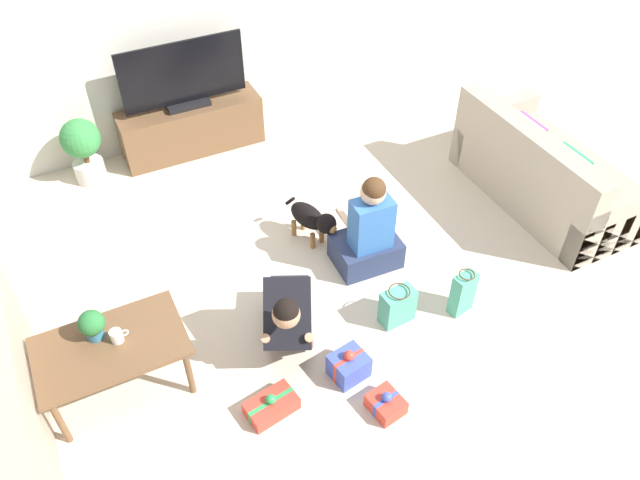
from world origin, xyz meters
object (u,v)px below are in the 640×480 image
coffee_table (111,350)px  tv_console (192,128)px  gift_box_c (349,366)px  tabletop_plant (92,324)px  dog (313,219)px  gift_box_b (386,404)px  potted_plant_back_left (83,147)px  person_kneeling (289,313)px  person_sitting (368,234)px  gift_bag_b (397,306)px  gift_bag_a (463,293)px  tv (184,78)px  mug (117,336)px  sofa_right (544,173)px  gift_box_a (271,405)px

coffee_table → tv_console: tv_console is taller
gift_box_c → tabletop_plant: (-1.50, 0.69, 0.50)m
coffee_table → tabletop_plant: (-0.06, 0.10, 0.18)m
gift_box_c → dog: bearing=74.5°
coffee_table → gift_box_b: coffee_table is taller
potted_plant_back_left → person_kneeling: size_ratio=0.79×
tv_console → person_sitting: size_ratio=1.55×
person_kneeling → tabletop_plant: person_kneeling is taller
gift_bag_b → potted_plant_back_left: bearing=121.5°
gift_box_c → gift_bag_a: size_ratio=0.70×
person_sitting → tv: bearing=-68.2°
tv_console → dog: size_ratio=2.46×
person_sitting → mug: size_ratio=7.51×
person_kneeling → tabletop_plant: 1.30m
sofa_right → tv: (-2.60, 2.19, 0.50)m
tv_console → coffee_table: bearing=-117.6°
coffee_table → gift_box_c: size_ratio=3.45×
coffee_table → gift_bag_a: bearing=-10.1°
coffee_table → gift_box_b: bearing=-31.7°
dog → gift_box_a: size_ratio=1.54×
coffee_table → gift_bag_b: (2.00, -0.31, -0.27)m
sofa_right → tabletop_plant: (-3.99, -0.25, 0.31)m
coffee_table → potted_plant_back_left: size_ratio=1.47×
person_kneeling → gift_bag_a: size_ratio=2.06×
tv_console → gift_bag_a: (1.16, -2.99, -0.06)m
potted_plant_back_left → person_sitting: 2.83m
tv_console → gift_bag_a: bearing=-68.8°
coffee_table → potted_plant_back_left: (0.28, 2.49, -0.05)m
gift_bag_b → mug: bearing=170.6°
coffee_table → mug: 0.12m
gift_box_c → potted_plant_back_left: bearing=110.5°
tv_console → person_kneeling: 2.70m
mug → gift_box_a: bearing=-38.8°
gift_bag_a → gift_bag_b: (-0.49, 0.13, -0.04)m
gift_bag_a → mug: size_ratio=3.30×
gift_box_a → mug: 1.10m
mug → gift_bag_b: bearing=-9.4°
person_sitting → gift_box_c: bearing=57.0°
sofa_right → person_sitting: 1.84m
gift_box_c → gift_bag_a: gift_bag_a is taller
coffee_table → tabletop_plant: tabletop_plant is taller
dog → coffee_table: bearing=-176.4°
tv → gift_box_c: bearing=-88.1°
coffee_table → tv_console: bearing=62.4°
person_sitting → coffee_table: bearing=11.6°
potted_plant_back_left → coffee_table: bearing=-96.5°
person_kneeling → tabletop_plant: bearing=-166.3°
tv_console → gift_box_c: size_ratio=5.06×
tv → gift_bag_b: (0.67, -2.85, -0.64)m
potted_plant_back_left → gift_box_a: bearing=-79.8°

